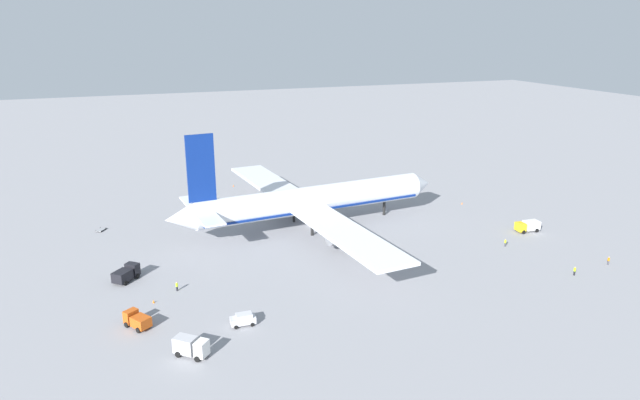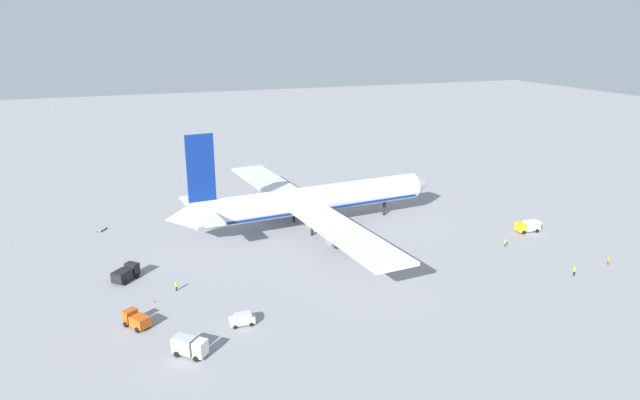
# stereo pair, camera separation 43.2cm
# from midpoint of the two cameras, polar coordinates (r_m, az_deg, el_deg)

# --- Properties ---
(ground_plane) EXTENTS (600.00, 600.00, 0.00)m
(ground_plane) POSITION_cam_midpoint_polar(r_m,az_deg,el_deg) (135.82, -0.74, -2.69)
(ground_plane) COLOR gray
(airliner) EXTENTS (68.50, 81.61, 24.54)m
(airliner) POSITION_cam_midpoint_polar(r_m,az_deg,el_deg) (133.18, -1.27, -0.10)
(airliner) COLOR silver
(airliner) RESTS_ON ground
(service_truck_0) EXTENTS (4.35, 4.98, 2.52)m
(service_truck_0) POSITION_cam_midpoint_polar(r_m,az_deg,el_deg) (96.54, -18.07, -11.40)
(service_truck_0) COLOR #BF4C14
(service_truck_0) RESTS_ON ground
(service_truck_1) EXTENTS (5.19, 4.96, 2.80)m
(service_truck_1) POSITION_cam_midpoint_polar(r_m,az_deg,el_deg) (86.86, -13.04, -14.15)
(service_truck_1) COLOR white
(service_truck_1) RESTS_ON ground
(service_truck_2) EXTENTS (5.44, 5.62, 2.78)m
(service_truck_2) POSITION_cam_midpoint_polar(r_m,az_deg,el_deg) (113.44, -19.05, -7.02)
(service_truck_2) COLOR black
(service_truck_2) RESTS_ON ground
(service_truck_3) EXTENTS (5.71, 2.92, 2.49)m
(service_truck_3) POSITION_cam_midpoint_polar(r_m,az_deg,el_deg) (140.76, 20.13, -2.45)
(service_truck_3) COLOR yellow
(service_truck_3) RESTS_ON ground
(service_van) EXTENTS (4.05, 2.17, 1.97)m
(service_van) POSITION_cam_midpoint_polar(r_m,az_deg,el_deg) (93.54, -7.88, -11.81)
(service_van) COLOR silver
(service_van) RESTS_ON ground
(baggage_cart_0) EXTENTS (2.49, 3.05, 0.40)m
(baggage_cart_0) POSITION_cam_midpoint_polar(r_m,az_deg,el_deg) (142.74, -21.29, -2.80)
(baggage_cart_0) COLOR gray
(baggage_cart_0) RESTS_ON ground
(ground_worker_0) EXTENTS (0.41, 0.41, 1.79)m
(ground_worker_0) POSITION_cam_midpoint_polar(r_m,az_deg,el_deg) (120.12, 24.17, -6.53)
(ground_worker_0) COLOR black
(ground_worker_0) RESTS_ON ground
(ground_worker_1) EXTENTS (0.43, 0.43, 1.73)m
(ground_worker_1) POSITION_cam_midpoint_polar(r_m,az_deg,el_deg) (129.84, 18.07, -4.11)
(ground_worker_1) COLOR #3F3F47
(ground_worker_1) RESTS_ON ground
(ground_worker_2) EXTENTS (0.56, 0.56, 1.72)m
(ground_worker_2) POSITION_cam_midpoint_polar(r_m,az_deg,el_deg) (106.96, -14.34, -8.42)
(ground_worker_2) COLOR black
(ground_worker_2) RESTS_ON ground
(ground_worker_3) EXTENTS (0.41, 0.41, 1.76)m
(ground_worker_3) POSITION_cam_midpoint_polar(r_m,az_deg,el_deg) (128.12, 26.98, -5.47)
(ground_worker_3) COLOR #3F3F47
(ground_worker_3) RESTS_ON ground
(traffic_cone_0) EXTENTS (0.36, 0.36, 0.55)m
(traffic_cone_0) POSITION_cam_midpoint_polar(r_m,az_deg,el_deg) (171.46, -8.79, 1.44)
(traffic_cone_0) COLOR orange
(traffic_cone_0) RESTS_ON ground
(traffic_cone_1) EXTENTS (0.36, 0.36, 0.55)m
(traffic_cone_1) POSITION_cam_midpoint_polar(r_m,az_deg,el_deg) (157.31, 14.04, -0.31)
(traffic_cone_1) COLOR orange
(traffic_cone_1) RESTS_ON ground
(traffic_cone_2) EXTENTS (0.36, 0.36, 0.55)m
(traffic_cone_2) POSITION_cam_midpoint_polar(r_m,az_deg,el_deg) (103.92, -16.54, -9.77)
(traffic_cone_2) COLOR orange
(traffic_cone_2) RESTS_ON ground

